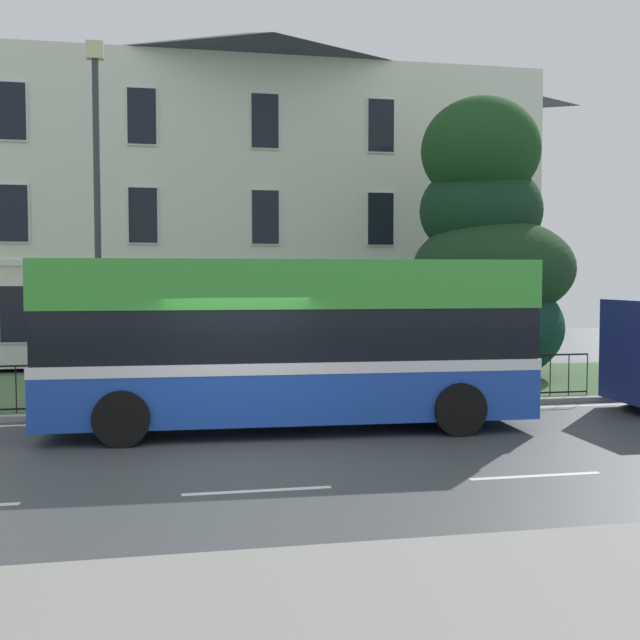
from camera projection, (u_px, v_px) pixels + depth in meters
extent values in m
cube|color=#3F4345|center=(244.00, 462.00, 12.10)|extent=(60.00, 56.00, 0.06)
cube|color=silver|center=(227.00, 418.00, 15.67)|extent=(54.00, 0.14, 0.01)
cube|color=silver|center=(258.00, 491.00, 10.33)|extent=(2.00, 0.12, 0.01)
cube|color=silver|center=(536.00, 476.00, 11.11)|extent=(2.00, 0.12, 0.01)
cube|color=#9E9E99|center=(225.00, 411.00, 16.13)|extent=(57.00, 0.24, 0.12)
cube|color=#4A6C41|center=(215.00, 389.00, 19.39)|extent=(57.00, 6.41, 0.12)
cube|color=gray|center=(307.00, 606.00, 6.71)|extent=(57.00, 3.00, 0.01)
cube|color=silver|center=(249.00, 221.00, 29.00)|extent=(18.70, 9.60, 9.67)
pyramid|color=#3D434F|center=(248.00, 61.00, 28.68)|extent=(19.07, 9.79, 2.09)
cube|color=white|center=(265.00, 263.00, 24.36)|extent=(18.70, 0.06, 0.20)
cube|color=#2D333D|center=(266.00, 329.00, 24.46)|extent=(1.10, 0.06, 2.20)
cube|color=white|center=(15.00, 314.00, 22.98)|extent=(0.94, 0.04, 1.76)
cube|color=black|center=(15.00, 314.00, 22.97)|extent=(0.84, 0.03, 1.66)
cube|color=white|center=(144.00, 313.00, 23.71)|extent=(0.94, 0.04, 1.76)
cube|color=black|center=(144.00, 313.00, 23.69)|extent=(0.84, 0.03, 1.66)
cube|color=white|center=(266.00, 312.00, 24.43)|extent=(0.94, 0.04, 1.76)
cube|color=black|center=(266.00, 312.00, 24.41)|extent=(0.84, 0.03, 1.66)
cube|color=white|center=(380.00, 311.00, 25.16)|extent=(0.94, 0.04, 1.76)
cube|color=black|center=(380.00, 311.00, 25.14)|extent=(0.84, 0.03, 1.66)
cube|color=white|center=(488.00, 310.00, 25.88)|extent=(0.94, 0.04, 1.76)
cube|color=black|center=(489.00, 310.00, 25.86)|extent=(0.84, 0.03, 1.66)
cube|color=white|center=(13.00, 213.00, 22.82)|extent=(0.94, 0.04, 1.76)
cube|color=black|center=(13.00, 213.00, 22.80)|extent=(0.84, 0.03, 1.66)
cube|color=white|center=(143.00, 215.00, 23.55)|extent=(0.94, 0.04, 1.76)
cube|color=black|center=(143.00, 215.00, 23.53)|extent=(0.84, 0.03, 1.66)
cube|color=white|center=(265.00, 217.00, 24.27)|extent=(0.94, 0.04, 1.76)
cube|color=black|center=(265.00, 217.00, 24.25)|extent=(0.84, 0.03, 1.66)
cube|color=white|center=(381.00, 219.00, 24.99)|extent=(0.94, 0.04, 1.76)
cube|color=black|center=(381.00, 219.00, 24.97)|extent=(0.84, 0.03, 1.66)
cube|color=white|center=(489.00, 220.00, 25.72)|extent=(0.94, 0.04, 1.76)
cube|color=black|center=(490.00, 220.00, 25.70)|extent=(0.84, 0.03, 1.66)
cube|color=white|center=(11.00, 111.00, 22.66)|extent=(0.94, 0.04, 1.76)
cube|color=black|center=(11.00, 111.00, 22.64)|extent=(0.84, 0.03, 1.66)
cube|color=white|center=(142.00, 116.00, 23.38)|extent=(0.94, 0.04, 1.76)
cube|color=black|center=(142.00, 116.00, 23.36)|extent=(0.84, 0.03, 1.66)
cube|color=white|center=(265.00, 121.00, 24.11)|extent=(0.94, 0.04, 1.76)
cube|color=black|center=(265.00, 121.00, 24.09)|extent=(0.84, 0.03, 1.66)
cube|color=white|center=(381.00, 125.00, 24.83)|extent=(0.94, 0.04, 1.76)
cube|color=black|center=(381.00, 125.00, 24.81)|extent=(0.84, 0.03, 1.66)
cube|color=white|center=(490.00, 130.00, 25.55)|extent=(0.94, 0.04, 1.76)
cube|color=black|center=(491.00, 130.00, 25.53)|extent=(0.84, 0.03, 1.66)
cube|color=black|center=(312.00, 360.00, 16.71)|extent=(13.02, 0.04, 0.04)
cube|color=black|center=(312.00, 400.00, 16.76)|extent=(13.02, 0.04, 0.04)
cylinder|color=black|center=(16.00, 390.00, 15.57)|extent=(0.02, 0.02, 0.95)
cylinder|color=black|center=(40.00, 389.00, 15.66)|extent=(0.02, 0.02, 0.95)
cylinder|color=black|center=(64.00, 388.00, 15.75)|extent=(0.02, 0.02, 0.95)
cylinder|color=black|center=(88.00, 388.00, 15.84)|extent=(0.02, 0.02, 0.95)
cylinder|color=black|center=(112.00, 387.00, 15.93)|extent=(0.02, 0.02, 0.95)
cylinder|color=black|center=(135.00, 386.00, 16.02)|extent=(0.02, 0.02, 0.95)
cylinder|color=black|center=(158.00, 386.00, 16.11)|extent=(0.02, 0.02, 0.95)
cylinder|color=black|center=(181.00, 385.00, 16.20)|extent=(0.02, 0.02, 0.95)
cylinder|color=black|center=(203.00, 385.00, 16.29)|extent=(0.02, 0.02, 0.95)
cylinder|color=black|center=(225.00, 384.00, 16.38)|extent=(0.02, 0.02, 0.95)
cylinder|color=black|center=(247.00, 383.00, 16.47)|extent=(0.02, 0.02, 0.95)
cylinder|color=black|center=(269.00, 383.00, 16.56)|extent=(0.02, 0.02, 0.95)
cylinder|color=black|center=(290.00, 382.00, 16.65)|extent=(0.02, 0.02, 0.95)
cylinder|color=black|center=(312.00, 382.00, 16.74)|extent=(0.02, 0.02, 0.95)
cylinder|color=black|center=(333.00, 381.00, 16.83)|extent=(0.02, 0.02, 0.95)
cylinder|color=black|center=(354.00, 381.00, 16.92)|extent=(0.02, 0.02, 0.95)
cylinder|color=black|center=(374.00, 380.00, 17.01)|extent=(0.02, 0.02, 0.95)
cylinder|color=black|center=(395.00, 379.00, 17.10)|extent=(0.02, 0.02, 0.95)
cylinder|color=black|center=(415.00, 379.00, 17.19)|extent=(0.02, 0.02, 0.95)
cylinder|color=black|center=(435.00, 378.00, 17.28)|extent=(0.02, 0.02, 0.95)
cylinder|color=black|center=(454.00, 378.00, 17.37)|extent=(0.02, 0.02, 0.95)
cylinder|color=black|center=(474.00, 377.00, 17.46)|extent=(0.02, 0.02, 0.95)
cylinder|color=black|center=(493.00, 377.00, 17.55)|extent=(0.02, 0.02, 0.95)
cylinder|color=black|center=(512.00, 376.00, 17.64)|extent=(0.02, 0.02, 0.95)
cylinder|color=black|center=(531.00, 376.00, 17.73)|extent=(0.02, 0.02, 0.95)
cylinder|color=black|center=(550.00, 375.00, 17.82)|extent=(0.02, 0.02, 0.95)
cylinder|color=black|center=(569.00, 375.00, 17.91)|extent=(0.02, 0.02, 0.95)
cylinder|color=black|center=(587.00, 374.00, 18.00)|extent=(0.02, 0.02, 0.95)
cylinder|color=#423328|center=(486.00, 341.00, 21.57)|extent=(0.47, 0.47, 1.92)
ellipsoid|color=#113428|center=(480.00, 327.00, 21.51)|extent=(4.54, 4.54, 3.14)
ellipsoid|color=#19381D|center=(493.00, 269.00, 21.35)|extent=(4.42, 4.42, 2.79)
ellipsoid|color=#14341F|center=(481.00, 211.00, 21.59)|extent=(3.39, 3.39, 2.77)
ellipsoid|color=#19401B|center=(480.00, 150.00, 21.23)|extent=(3.25, 3.25, 2.91)
cube|color=#1D49B2|center=(288.00, 387.00, 14.60)|extent=(9.05, 2.74, 1.05)
cube|color=white|center=(288.00, 361.00, 14.57)|extent=(9.07, 2.76, 0.20)
cube|color=black|center=(288.00, 333.00, 14.54)|extent=(8.97, 2.69, 0.99)
cube|color=green|center=(288.00, 284.00, 14.49)|extent=(9.05, 2.74, 0.87)
cube|color=black|center=(516.00, 333.00, 15.25)|extent=(0.14, 2.02, 0.91)
cube|color=black|center=(516.00, 286.00, 15.20)|extent=(0.13, 1.73, 0.56)
cylinder|color=silver|center=(500.00, 392.00, 16.08)|extent=(0.05, 0.20, 0.20)
cylinder|color=silver|center=(531.00, 403.00, 14.56)|extent=(0.05, 0.20, 0.20)
cylinder|color=black|center=(422.00, 391.00, 16.21)|extent=(0.97, 0.34, 0.96)
cylinder|color=black|center=(459.00, 409.00, 13.94)|extent=(0.97, 0.34, 0.96)
cylinder|color=black|center=(133.00, 397.00, 15.29)|extent=(0.97, 0.34, 0.96)
cylinder|color=black|center=(122.00, 418.00, 13.02)|extent=(0.97, 0.34, 0.96)
cylinder|color=black|center=(638.00, 390.00, 17.32)|extent=(0.68, 0.23, 0.68)
cylinder|color=#333338|center=(98.00, 233.00, 16.61)|extent=(0.14, 0.14, 7.35)
cube|color=beige|center=(95.00, 50.00, 16.40)|extent=(0.36, 0.24, 0.36)
cylinder|color=#23472D|center=(310.00, 381.00, 17.23)|extent=(0.47, 0.47, 0.85)
ellipsoid|color=black|center=(310.00, 358.00, 17.20)|extent=(0.48, 0.48, 0.16)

